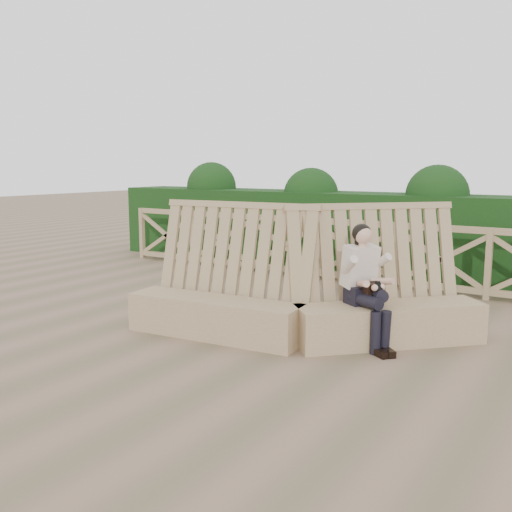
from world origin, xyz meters
The scene contains 5 objects.
ground centered at (0.00, 0.00, 0.00)m, with size 60.00×60.00×0.00m, color brown.
bench centered at (0.71, 0.26, 0.40)m, with size 3.90×2.34×1.60m.
woman centered at (1.44, 0.43, 0.75)m, with size 0.81×0.70×1.38m.
guardrail centered at (0.00, 3.50, 0.55)m, with size 10.10×0.09×1.10m.
hedge centered at (0.00, 4.70, 0.75)m, with size 12.00×1.20×1.50m, color black.
Camera 1 is at (3.83, -5.49, 2.03)m, focal length 40.00 mm.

